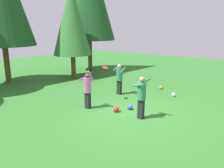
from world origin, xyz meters
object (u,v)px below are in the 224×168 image
object	(u,v)px
person_bystander	(141,94)
ball_red	(116,109)
frisbee	(105,68)
person_thrower	(87,88)
tree_right	(71,20)
ball_blue	(130,107)
ball_white	(174,94)
person_catcher	(119,77)
ball_orange	(161,88)

from	to	relation	value
person_bystander	ball_red	world-z (taller)	person_bystander
frisbee	ball_red	size ratio (longest dim) A/B	1.16
person_thrower	tree_right	world-z (taller)	tree_right
ball_blue	ball_red	world-z (taller)	ball_red
ball_white	ball_blue	distance (m)	3.10
frisbee	ball_blue	world-z (taller)	frisbee
person_catcher	frisbee	size ratio (longest dim) A/B	5.46
person_thrower	tree_right	bearing A→B (deg)	50.42
ball_blue	frisbee	bearing A→B (deg)	78.60
person_catcher	ball_white	size ratio (longest dim) A/B	8.03
tree_right	person_catcher	bearing A→B (deg)	-107.17
person_catcher	tree_right	distance (m)	6.07
person_bystander	ball_orange	xyz separation A→B (m)	(4.48, 1.16, -0.90)
ball_white	person_thrower	bearing A→B (deg)	148.61
ball_red	tree_right	distance (m)	8.38
person_catcher	ball_white	distance (m)	2.98
person_catcher	tree_right	bearing A→B (deg)	-111.04
person_catcher	ball_red	size ratio (longest dim) A/B	6.32
person_thrower	ball_white	distance (m)	4.70
frisbee	tree_right	size ratio (longest dim) A/B	0.05
person_thrower	ball_orange	bearing A→B (deg)	-15.50
ball_blue	person_catcher	bearing A→B (deg)	45.88
frisbee	ball_blue	xyz separation A→B (m)	(-0.33, -1.62, -1.53)
person_thrower	frisbee	distance (m)	1.46
ball_red	person_catcher	bearing A→B (deg)	31.51
frisbee	ball_orange	bearing A→B (deg)	-20.06
person_bystander	ball_orange	world-z (taller)	person_bystander
frisbee	ball_white	bearing A→B (deg)	-42.21
ball_white	person_bystander	bearing A→B (deg)	-179.29
ball_blue	ball_red	bearing A→B (deg)	150.43
ball_white	tree_right	size ratio (longest dim) A/B	0.03
frisbee	person_bystander	bearing A→B (deg)	-110.11
ball_white	person_catcher	bearing A→B (deg)	118.12
ball_blue	person_bystander	bearing A→B (deg)	-124.16
person_bystander	frisbee	world-z (taller)	frisbee
frisbee	ball_red	world-z (taller)	frisbee
person_catcher	ball_white	world-z (taller)	person_catcher
frisbee	tree_right	bearing A→B (deg)	60.64
ball_blue	person_thrower	bearing A→B (deg)	120.73
person_catcher	ball_orange	size ratio (longest dim) A/B	8.05
ball_red	tree_right	world-z (taller)	tree_right
person_thrower	frisbee	size ratio (longest dim) A/B	5.81
ball_white	tree_right	xyz separation A→B (m)	(0.21, 7.55, 3.87)
person_catcher	frisbee	world-z (taller)	frisbee
ball_blue	ball_white	bearing A→B (deg)	-15.07
person_thrower	ball_red	world-z (taller)	person_thrower
person_catcher	tree_right	xyz separation A→B (m)	(1.56, 5.04, 3.00)
ball_orange	person_bystander	bearing A→B (deg)	-165.50
tree_right	ball_blue	bearing A→B (deg)	-115.46
person_thrower	ball_red	xyz separation A→B (m)	(0.37, -1.27, -0.80)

